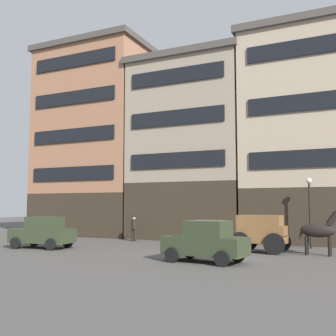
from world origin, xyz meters
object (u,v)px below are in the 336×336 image
cargo_wagon (261,231)px  pedestrian_officer (134,227)px  sedan_dark (43,232)px  sedan_light (206,241)px  draft_horse (320,230)px  streetlamp_curbside (310,202)px

cargo_wagon → pedestrian_officer: (-9.56, 3.10, -0.17)m
sedan_dark → sedan_light: (10.69, -1.54, 0.00)m
sedan_dark → pedestrian_officer: 6.77m
draft_horse → sedan_dark: (-15.07, -3.16, -0.36)m
draft_horse → sedan_light: size_ratio=0.61×
cargo_wagon → sedan_dark: (-12.12, -3.17, -0.23)m
sedan_dark → sedan_light: bearing=-8.2°
draft_horse → streetlamp_curbside: (-0.79, 3.34, 1.40)m
sedan_light → pedestrian_officer: size_ratio=2.15×
sedan_dark → streetlamp_curbside: 15.79m
pedestrian_officer → cargo_wagon: bearing=-17.9°
sedan_light → streetlamp_curbside: (3.60, 8.04, 1.76)m
draft_horse → sedan_light: (-4.39, -4.70, -0.36)m
cargo_wagon → streetlamp_curbside: bearing=57.1°
sedan_dark → pedestrian_officer: bearing=67.7°
pedestrian_officer → streetlamp_curbside: (11.72, 0.24, 1.69)m
sedan_light → pedestrian_officer: sedan_light is taller
cargo_wagon → sedan_dark: size_ratio=0.78×
sedan_dark → cargo_wagon: bearing=14.6°
pedestrian_officer → sedan_dark: bearing=-112.3°
draft_horse → pedestrian_officer: (-12.51, 3.10, -0.29)m
pedestrian_officer → sedan_light: bearing=-43.9°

